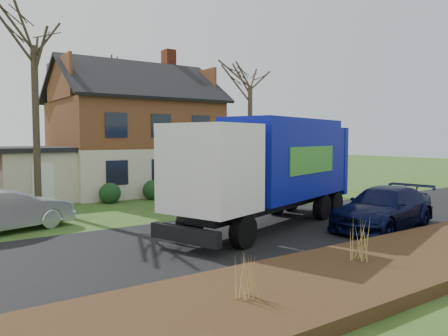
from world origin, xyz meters
TOP-DOWN VIEW (x-y plane):
  - ground at (0.00, 0.00)m, footprint 120.00×120.00m
  - road at (0.00, 0.00)m, footprint 80.00×7.00m
  - mulch_verge at (0.00, -5.30)m, footprint 80.00×3.50m
  - main_house at (1.49, 13.91)m, footprint 12.95×8.95m
  - garbage_truck at (1.77, 0.61)m, footprint 9.81×5.46m
  - silver_sedan at (-6.74, 5.18)m, footprint 5.02×2.93m
  - navy_wagon at (4.92, -2.06)m, footprint 5.49×2.96m
  - tree_front_west at (-4.68, 9.53)m, footprint 3.50×3.50m
  - tree_front_east at (8.62, 10.65)m, footprint 3.44×3.44m
  - tree_back at (3.08, 21.21)m, footprint 3.26×3.26m
  - grass_clump_west at (-4.04, -5.37)m, footprint 0.32×0.26m
  - grass_clump_mid at (-0.18, -5.00)m, footprint 0.36×0.30m

SIDE VIEW (x-z plane):
  - ground at x=0.00m, z-range 0.00..0.00m
  - road at x=0.00m, z-range 0.00..0.02m
  - mulch_verge at x=0.00m, z-range 0.00..0.30m
  - grass_clump_west at x=-4.04m, z-range 0.30..1.15m
  - navy_wagon at x=4.92m, z-range 0.00..1.51m
  - silver_sedan at x=-6.74m, z-range 0.00..1.56m
  - grass_clump_mid at x=-0.18m, z-range 0.30..1.30m
  - garbage_truck at x=1.77m, z-range 0.31..4.38m
  - main_house at x=1.49m, z-range -0.60..8.66m
  - tree_front_east at x=8.62m, z-range 2.99..12.56m
  - tree_front_west at x=-4.68m, z-range 3.37..13.78m
  - tree_back at x=3.08m, z-range 3.44..13.75m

